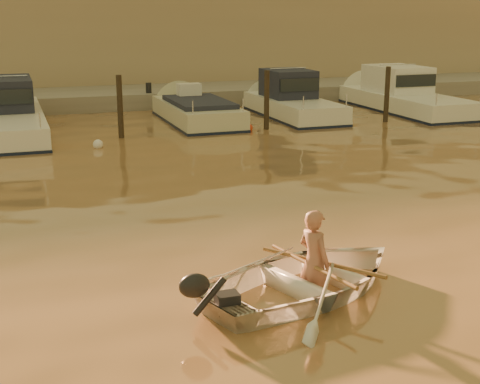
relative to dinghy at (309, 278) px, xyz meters
name	(u,v)px	position (x,y,z in m)	size (l,w,h in m)	color
ground_plane	(309,317)	(-0.31, -0.71, -0.23)	(160.00, 160.00, 0.00)	#8E6038
dinghy	(309,278)	(0.00, 0.00, 0.00)	(2.45, 3.42, 0.71)	silver
person	(314,261)	(0.09, 0.03, 0.24)	(0.56, 0.37, 1.54)	#A26751
outboard_motor	(226,303)	(-1.42, -0.50, 0.05)	(0.90, 0.40, 0.70)	black
oar_port	(321,262)	(0.24, 0.08, 0.19)	(0.06, 0.06, 2.10)	brown
oar_starboard	(311,265)	(0.05, 0.02, 0.19)	(0.06, 0.06, 2.10)	brown
moored_boat_2	(2,114)	(-4.10, 15.29, 0.39)	(2.61, 8.62, 1.75)	white
moored_boat_3	(197,116)	(2.63, 15.29, -0.01)	(2.16, 6.19, 0.95)	beige
moored_boat_4	(293,101)	(6.46, 15.29, 0.39)	(2.06, 6.41, 1.75)	silver
moored_boat_5	(406,95)	(11.42, 15.29, 0.39)	(2.36, 7.88, 1.75)	white
piling_2	(120,110)	(-0.51, 13.09, 0.67)	(0.18, 0.18, 2.20)	#2D2319
piling_3	(267,103)	(4.49, 13.09, 0.67)	(0.18, 0.18, 2.20)	#2D2319
piling_4	(387,97)	(9.19, 13.09, 0.67)	(0.18, 0.18, 2.20)	#2D2319
fender_c	(98,144)	(-1.44, 11.72, -0.13)	(0.30, 0.30, 0.30)	silver
fender_d	(248,128)	(3.77, 12.95, -0.13)	(0.30, 0.30, 0.30)	red
fender_e	(349,124)	(7.43, 12.65, -0.13)	(0.30, 0.30, 0.30)	white
quay	(96,103)	(-0.31, 20.79, -0.08)	(52.00, 4.00, 1.00)	gray
waterfront_building	(78,43)	(-0.31, 26.29, 2.17)	(46.00, 7.00, 4.80)	#9E8466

